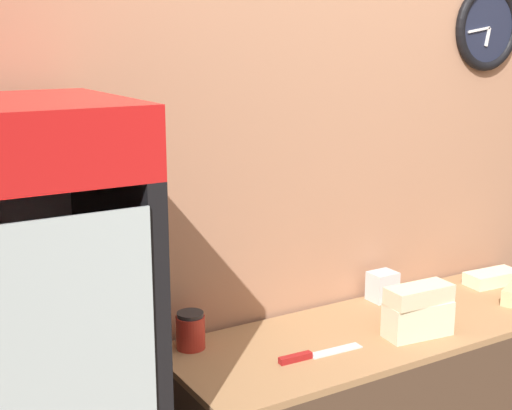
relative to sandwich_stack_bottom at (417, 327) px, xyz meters
name	(u,v)px	position (x,y,z in m)	size (l,w,h in m)	color
wall_back	(346,188)	(0.02, 0.46, 0.43)	(5.20, 0.09, 2.70)	#AD7A5B
sandwich_stack_bottom	(417,327)	(0.00, 0.00, 0.00)	(0.26, 0.13, 0.06)	beige
sandwich_stack_middle	(418,311)	(0.00, 0.00, 0.06)	(0.26, 0.13, 0.06)	beige
sandwich_stack_top	(419,294)	(0.00, 0.00, 0.13)	(0.25, 0.12, 0.06)	beige
sandwich_flat_right	(492,278)	(0.67, 0.24, 0.00)	(0.25, 0.13, 0.06)	beige
chefs_knife	(309,355)	(-0.44, 0.05, -0.02)	(0.32, 0.05, 0.02)	silver
condiment_jar	(191,331)	(-0.75, 0.33, 0.03)	(0.10, 0.10, 0.13)	#B72D23
napkin_dispenser	(383,286)	(0.13, 0.34, 0.03)	(0.11, 0.09, 0.12)	silver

